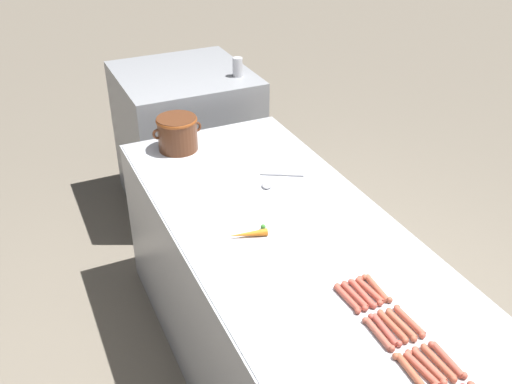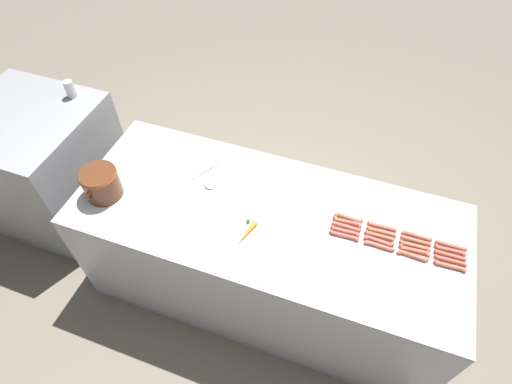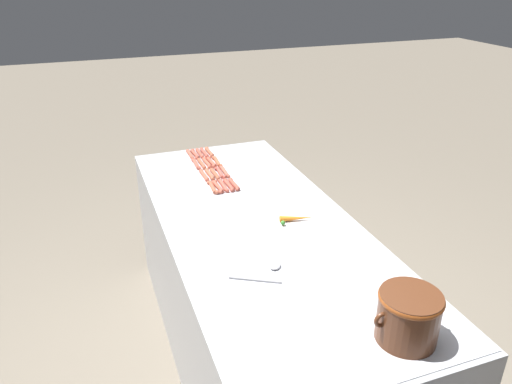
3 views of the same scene
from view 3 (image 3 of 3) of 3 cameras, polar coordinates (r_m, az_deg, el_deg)
ground_plane at (r=3.02m, az=0.29°, el=-18.56°), size 20.00×20.00×0.00m
griddle_counter at (r=2.72m, az=0.32°, el=-11.76°), size 0.94×2.30×0.90m
hot_dog_0 at (r=3.36m, az=-5.47°, el=4.67°), size 0.03×0.17×0.02m
hot_dog_1 at (r=3.19m, az=-4.56°, el=3.54°), size 0.03×0.17×0.02m
hot_dog_2 at (r=3.03m, az=-3.67°, el=2.36°), size 0.03×0.17×0.02m
hot_dog_3 at (r=2.86m, az=-2.58°, el=0.92°), size 0.03×0.17×0.02m
hot_dog_4 at (r=3.35m, az=-6.06°, el=4.59°), size 0.03×0.17×0.02m
hot_dog_5 at (r=3.19m, az=-5.21°, el=3.48°), size 0.03×0.17×0.02m
hot_dog_6 at (r=3.02m, az=-4.20°, el=2.23°), size 0.03×0.17×0.02m
hot_dog_7 at (r=2.85m, az=-3.18°, el=0.82°), size 0.03×0.17×0.02m
hot_dog_8 at (r=3.34m, az=-6.58°, el=4.50°), size 0.02×0.17×0.02m
hot_dog_9 at (r=3.18m, az=-5.74°, el=3.40°), size 0.03×0.17×0.02m
hot_dog_10 at (r=3.01m, az=-4.81°, el=2.12°), size 0.03×0.17×0.02m
hot_dog_11 at (r=2.84m, az=-3.81°, el=0.74°), size 0.03×0.17×0.02m
hot_dog_12 at (r=3.33m, az=-7.14°, el=4.41°), size 0.03×0.17×0.02m
hot_dog_13 at (r=3.17m, az=-6.37°, el=3.33°), size 0.03×0.17×0.02m
hot_dog_14 at (r=3.00m, az=-5.43°, el=2.08°), size 0.03×0.17×0.02m
hot_dog_15 at (r=2.83m, az=-4.46°, el=0.63°), size 0.03×0.17×0.02m
hot_dog_16 at (r=3.33m, az=-7.68°, el=4.36°), size 0.02×0.17×0.02m
hot_dog_17 at (r=3.17m, az=-6.99°, el=3.26°), size 0.03×0.17×0.02m
hot_dog_18 at (r=2.99m, az=-6.08°, el=1.97°), size 0.03×0.17×0.02m
hot_dog_19 at (r=2.83m, az=-5.07°, el=0.54°), size 0.03×0.17×0.02m
bean_pot at (r=1.80m, az=17.35°, el=-13.47°), size 0.27×0.22×0.19m
serving_spoon at (r=2.10m, az=1.46°, el=-9.05°), size 0.25×0.17×0.02m
carrot at (r=2.48m, az=4.63°, el=-3.09°), size 0.18×0.07×0.03m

